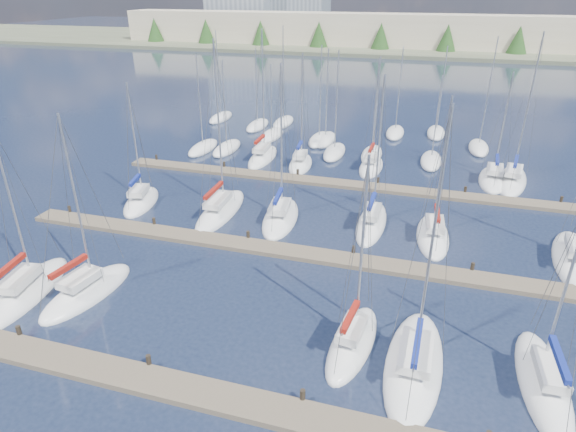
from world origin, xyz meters
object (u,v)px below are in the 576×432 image
(sailboat_p, at_px, (371,166))
(sailboat_h, at_px, (141,201))
(sailboat_e, at_px, (414,364))
(sailboat_q, at_px, (493,179))
(sailboat_c, at_px, (87,291))
(sailboat_d, at_px, (352,342))
(sailboat_i, at_px, (221,210))
(sailboat_j, at_px, (281,217))
(sailboat_k, at_px, (372,223))
(sailboat_f, at_px, (543,382))
(sailboat_r, at_px, (512,180))
(sailboat_l, at_px, (433,236))
(sailboat_n, at_px, (263,157))
(sailboat_m, at_px, (574,259))
(sailboat_o, at_px, (300,164))
(sailboat_b, at_px, (27,291))

(sailboat_p, height_order, sailboat_h, sailboat_p)
(sailboat_e, bearing_deg, sailboat_p, 104.15)
(sailboat_q, height_order, sailboat_c, sailboat_c)
(sailboat_d, relative_size, sailboat_i, 0.77)
(sailboat_d, relative_size, sailboat_j, 0.86)
(sailboat_d, distance_m, sailboat_k, 14.79)
(sailboat_j, bearing_deg, sailboat_f, -45.06)
(sailboat_e, distance_m, sailboat_r, 29.83)
(sailboat_k, bearing_deg, sailboat_c, -136.44)
(sailboat_l, height_order, sailboat_n, sailboat_n)
(sailboat_d, height_order, sailboat_r, sailboat_r)
(sailboat_m, bearing_deg, sailboat_d, -128.63)
(sailboat_i, xyz_separation_m, sailboat_h, (-7.54, -0.24, -0.01))
(sailboat_l, distance_m, sailboat_r, 15.89)
(sailboat_e, height_order, sailboat_l, sailboat_e)
(sailboat_h, height_order, sailboat_l, sailboat_l)
(sailboat_c, distance_m, sailboat_h, 13.90)
(sailboat_q, bearing_deg, sailboat_m, -69.13)
(sailboat_o, height_order, sailboat_h, sailboat_o)
(sailboat_n, bearing_deg, sailboat_d, -64.30)
(sailboat_e, xyz_separation_m, sailboat_r, (7.76, 28.80, 0.01))
(sailboat_d, relative_size, sailboat_e, 0.81)
(sailboat_p, bearing_deg, sailboat_k, -81.25)
(sailboat_m, bearing_deg, sailboat_k, -179.35)
(sailboat_b, xyz_separation_m, sailboat_p, (17.61, 29.17, 0.02))
(sailboat_o, relative_size, sailboat_h, 1.10)
(sailboat_m, xyz_separation_m, sailboat_l, (-9.59, 0.74, 0.00))
(sailboat_r, bearing_deg, sailboat_d, -101.38)
(sailboat_k, bearing_deg, sailboat_l, -9.48)
(sailboat_m, distance_m, sailboat_i, 27.03)
(sailboat_j, bearing_deg, sailboat_c, -128.83)
(sailboat_m, height_order, sailboat_o, sailboat_m)
(sailboat_q, relative_size, sailboat_f, 0.98)
(sailboat_c, bearing_deg, sailboat_o, 84.02)
(sailboat_k, xyz_separation_m, sailboat_f, (10.28, -14.97, -0.01))
(sailboat_r, height_order, sailboat_n, sailboat_r)
(sailboat_j, bearing_deg, sailboat_k, 1.91)
(sailboat_k, height_order, sailboat_h, sailboat_k)
(sailboat_p, height_order, sailboat_e, sailboat_e)
(sailboat_b, distance_m, sailboat_p, 34.07)
(sailboat_d, bearing_deg, sailboat_b, -170.39)
(sailboat_d, distance_m, sailboat_m, 18.81)
(sailboat_m, distance_m, sailboat_e, 17.22)
(sailboat_o, bearing_deg, sailboat_c, -110.07)
(sailboat_q, distance_m, sailboat_l, 15.01)
(sailboat_q, height_order, sailboat_n, sailboat_n)
(sailboat_q, distance_m, sailboat_m, 15.31)
(sailboat_e, relative_size, sailboat_l, 1.22)
(sailboat_b, height_order, sailboat_j, sailboat_j)
(sailboat_e, relative_size, sailboat_f, 1.22)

